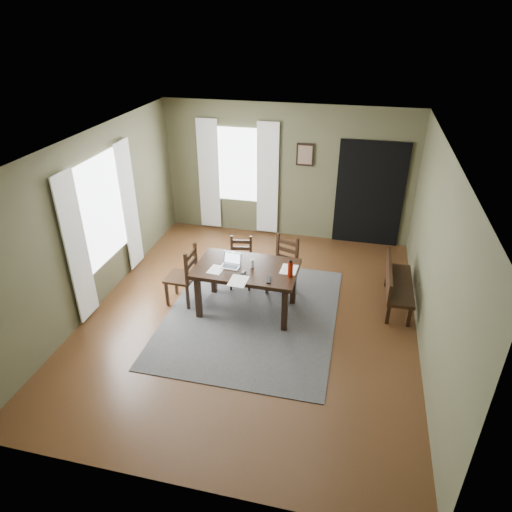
% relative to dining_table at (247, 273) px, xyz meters
% --- Properties ---
extents(ground, '(5.00, 6.00, 0.01)m').
position_rel_dining_table_xyz_m(ground, '(0.10, -0.12, -0.70)').
color(ground, '#492C16').
extents(room_shell, '(5.02, 6.02, 2.71)m').
position_rel_dining_table_xyz_m(room_shell, '(0.10, -0.12, 1.11)').
color(room_shell, '#4D4C32').
rests_on(room_shell, ground).
extents(rug, '(2.60, 3.20, 0.01)m').
position_rel_dining_table_xyz_m(rug, '(0.10, -0.12, -0.69)').
color(rug, '#3D3D3D').
rests_on(rug, ground).
extents(dining_table, '(1.57, 0.96, 0.78)m').
position_rel_dining_table_xyz_m(dining_table, '(0.00, 0.00, 0.00)').
color(dining_table, black).
rests_on(dining_table, rug).
extents(chair_end, '(0.46, 0.46, 1.01)m').
position_rel_dining_table_xyz_m(chair_end, '(-1.03, -0.02, -0.20)').
color(chair_end, black).
rests_on(chair_end, rug).
extents(chair_back_left, '(0.44, 0.44, 0.87)m').
position_rel_dining_table_xyz_m(chair_back_left, '(-0.29, 0.72, -0.26)').
color(chair_back_left, black).
rests_on(chair_back_left, rug).
extents(chair_back_right, '(0.53, 0.53, 0.96)m').
position_rel_dining_table_xyz_m(chair_back_right, '(0.44, 0.69, -0.22)').
color(chair_back_right, black).
rests_on(chair_back_right, rug).
extents(bench, '(0.41, 1.27, 0.72)m').
position_rel_dining_table_xyz_m(bench, '(2.26, 0.69, -0.26)').
color(bench, black).
rests_on(bench, ground).
extents(laptop, '(0.30, 0.25, 0.19)m').
position_rel_dining_table_xyz_m(laptop, '(-0.24, -0.00, 0.15)').
color(laptop, '#B7B7BC').
rests_on(laptop, dining_table).
extents(computer_mouse, '(0.06, 0.09, 0.03)m').
position_rel_dining_table_xyz_m(computer_mouse, '(-0.00, -0.19, 0.11)').
color(computer_mouse, '#3F3F42').
rests_on(computer_mouse, dining_table).
extents(tv_remote, '(0.08, 0.20, 0.02)m').
position_rel_dining_table_xyz_m(tv_remote, '(0.40, -0.29, 0.11)').
color(tv_remote, black).
rests_on(tv_remote, dining_table).
extents(drinking_glass, '(0.07, 0.07, 0.13)m').
position_rel_dining_table_xyz_m(drinking_glass, '(0.08, 0.02, 0.16)').
color(drinking_glass, silver).
rests_on(drinking_glass, dining_table).
extents(water_bottle, '(0.10, 0.10, 0.27)m').
position_rel_dining_table_xyz_m(water_bottle, '(0.69, -0.12, 0.22)').
color(water_bottle, '#AC240D').
rests_on(water_bottle, dining_table).
extents(paper_a, '(0.24, 0.29, 0.00)m').
position_rel_dining_table_xyz_m(paper_a, '(-0.43, -0.18, 0.10)').
color(paper_a, white).
rests_on(paper_a, dining_table).
extents(paper_d, '(0.25, 0.32, 0.00)m').
position_rel_dining_table_xyz_m(paper_d, '(0.64, 0.08, 0.10)').
color(paper_d, white).
rests_on(paper_d, dining_table).
extents(paper_e, '(0.26, 0.34, 0.00)m').
position_rel_dining_table_xyz_m(paper_e, '(-0.02, -0.41, 0.10)').
color(paper_e, white).
rests_on(paper_e, dining_table).
extents(window_left, '(0.01, 1.30, 1.70)m').
position_rel_dining_table_xyz_m(window_left, '(-2.37, 0.08, 0.76)').
color(window_left, white).
rests_on(window_left, ground).
extents(window_back, '(1.00, 0.01, 1.50)m').
position_rel_dining_table_xyz_m(window_back, '(-0.90, 2.85, 0.76)').
color(window_back, white).
rests_on(window_back, ground).
extents(curtain_left_near, '(0.03, 0.48, 2.30)m').
position_rel_dining_table_xyz_m(curtain_left_near, '(-2.34, -0.74, 0.51)').
color(curtain_left_near, silver).
rests_on(curtain_left_near, ground).
extents(curtain_left_far, '(0.03, 0.48, 2.30)m').
position_rel_dining_table_xyz_m(curtain_left_far, '(-2.34, 0.90, 0.51)').
color(curtain_left_far, silver).
rests_on(curtain_left_far, ground).
extents(curtain_back_left, '(0.44, 0.03, 2.30)m').
position_rel_dining_table_xyz_m(curtain_back_left, '(-1.52, 2.82, 0.51)').
color(curtain_back_left, silver).
rests_on(curtain_back_left, ground).
extents(curtain_back_right, '(0.44, 0.03, 2.30)m').
position_rel_dining_table_xyz_m(curtain_back_right, '(-0.28, 2.82, 0.51)').
color(curtain_back_right, silver).
rests_on(curtain_back_right, ground).
extents(framed_picture, '(0.34, 0.03, 0.44)m').
position_rel_dining_table_xyz_m(framed_picture, '(0.45, 2.84, 1.06)').
color(framed_picture, black).
rests_on(framed_picture, ground).
extents(doorway_back, '(1.30, 0.03, 2.10)m').
position_rel_dining_table_xyz_m(doorway_back, '(1.75, 2.85, 0.36)').
color(doorway_back, black).
rests_on(doorway_back, ground).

